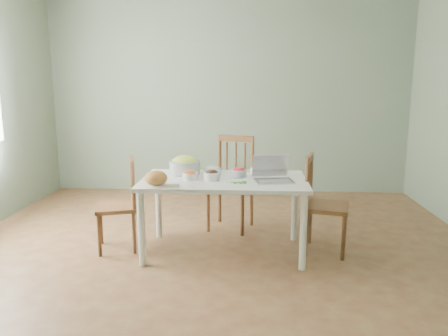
# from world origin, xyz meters

# --- Properties ---
(floor) EXTENTS (5.00, 5.00, 0.00)m
(floor) POSITION_xyz_m (0.00, 0.00, 0.00)
(floor) COLOR brown
(floor) RESTS_ON ground
(wall_back) EXTENTS (5.00, 0.00, 2.70)m
(wall_back) POSITION_xyz_m (0.00, 2.50, 1.35)
(wall_back) COLOR slate
(wall_back) RESTS_ON ground
(wall_front) EXTENTS (5.00, 0.00, 2.70)m
(wall_front) POSITION_xyz_m (0.00, -2.50, 1.35)
(wall_front) COLOR slate
(wall_front) RESTS_ON ground
(dining_table) EXTENTS (1.47, 0.83, 0.69)m
(dining_table) POSITION_xyz_m (0.07, 0.15, 0.35)
(dining_table) COLOR white
(dining_table) RESTS_ON floor
(chair_far) EXTENTS (0.53, 0.52, 0.98)m
(chair_far) POSITION_xyz_m (0.10, 0.82, 0.49)
(chair_far) COLOR #532B16
(chair_far) RESTS_ON floor
(chair_left) EXTENTS (0.45, 0.46, 0.86)m
(chair_left) POSITION_xyz_m (-0.93, 0.18, 0.43)
(chair_left) COLOR #532B16
(chair_left) RESTS_ON floor
(chair_right) EXTENTS (0.46, 0.48, 0.90)m
(chair_right) POSITION_xyz_m (1.01, 0.22, 0.45)
(chair_right) COLOR #532B16
(chair_right) RESTS_ON floor
(bread_boule) EXTENTS (0.20, 0.20, 0.12)m
(bread_boule) POSITION_xyz_m (-0.48, -0.12, 0.75)
(bread_boule) COLOR #A67231
(bread_boule) RESTS_ON dining_table
(butter_stick) EXTENTS (0.11, 0.05, 0.03)m
(butter_stick) POSITION_xyz_m (-0.34, -0.20, 0.70)
(butter_stick) COLOR beige
(butter_stick) RESTS_ON dining_table
(bowl_squash) EXTENTS (0.38, 0.38, 0.17)m
(bowl_squash) POSITION_xyz_m (-0.31, 0.36, 0.77)
(bowl_squash) COLOR gold
(bowl_squash) RESTS_ON dining_table
(bowl_carrot) EXTENTS (0.16, 0.16, 0.08)m
(bowl_carrot) POSITION_xyz_m (-0.22, 0.12, 0.73)
(bowl_carrot) COLOR orange
(bowl_carrot) RESTS_ON dining_table
(bowl_onion) EXTENTS (0.18, 0.18, 0.09)m
(bowl_onion) POSITION_xyz_m (-0.05, 0.31, 0.73)
(bowl_onion) COLOR white
(bowl_onion) RESTS_ON dining_table
(bowl_mushroom) EXTENTS (0.15, 0.15, 0.09)m
(bowl_mushroom) POSITION_xyz_m (-0.03, 0.09, 0.74)
(bowl_mushroom) COLOR black
(bowl_mushroom) RESTS_ON dining_table
(bowl_redpep) EXTENTS (0.15, 0.15, 0.09)m
(bowl_redpep) POSITION_xyz_m (0.20, 0.24, 0.73)
(bowl_redpep) COLOR #E52740
(bowl_redpep) RESTS_ON dining_table
(bowl_broccoli) EXTENTS (0.13, 0.13, 0.08)m
(bowl_broccoli) POSITION_xyz_m (0.37, 0.38, 0.73)
(bowl_broccoli) COLOR #15340B
(bowl_broccoli) RESTS_ON dining_table
(flatbread) EXTENTS (0.25, 0.25, 0.02)m
(flatbread) POSITION_xyz_m (0.35, 0.46, 0.70)
(flatbread) COLOR beige
(flatbread) RESTS_ON dining_table
(basil_bunch) EXTENTS (0.17, 0.17, 0.02)m
(basil_bunch) POSITION_xyz_m (0.21, 0.01, 0.70)
(basil_bunch) COLOR #2C751A
(basil_bunch) RESTS_ON dining_table
(laptop) EXTENTS (0.37, 0.35, 0.22)m
(laptop) POSITION_xyz_m (0.51, 0.07, 0.80)
(laptop) COLOR silver
(laptop) RESTS_ON dining_table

